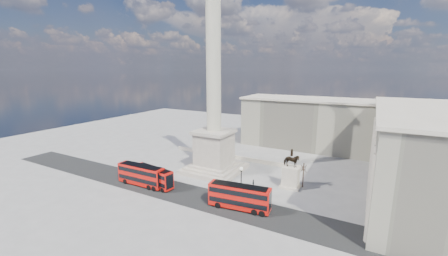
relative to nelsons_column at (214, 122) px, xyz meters
name	(u,v)px	position (x,y,z in m)	size (l,w,h in m)	color
ground	(204,177)	(0.00, -5.00, -12.92)	(180.00, 180.00, 0.00)	gray
asphalt_road	(198,197)	(5.00, -15.00, -12.91)	(120.00, 9.00, 0.01)	black
nelsons_column	(214,122)	(0.00, 0.00, 0.00)	(14.00, 14.00, 49.85)	#B0A392
balustrade_wall	(233,157)	(0.00, 11.00, -12.37)	(40.00, 0.60, 1.10)	#BFB39E
building_east	(426,157)	(45.00, 5.00, -3.59)	(19.00, 46.00, 18.60)	#B6B095
building_northeast	(320,124)	(20.00, 35.00, -4.59)	(51.00, 17.00, 16.60)	#B6B095
red_bus_a	(141,175)	(-9.75, -16.04, -10.42)	(11.79, 2.97, 4.76)	red
red_bus_b	(154,176)	(-7.07, -15.03, -10.64)	(10.94, 3.88, 4.34)	red
red_bus_c	(240,197)	(14.56, -15.27, -10.42)	(11.98, 4.05, 4.76)	red
victorian_lamp	(241,182)	(13.55, -12.53, -8.64)	(0.62, 0.62, 7.27)	black
equestrian_statue	(291,174)	(20.37, -1.13, -9.75)	(4.37, 3.28, 9.01)	#BFB39E
bare_tree_near	(385,187)	(38.16, -6.78, -6.81)	(1.77, 1.77, 7.75)	#332319
bare_tree_mid	(304,167)	(22.80, 0.41, -8.23)	(1.57, 1.57, 5.95)	#332319
bare_tree_far	(404,171)	(41.69, 3.53, -6.70)	(1.93, 1.93, 7.89)	#332319
pedestrian_walking	(244,195)	(13.55, -11.15, -12.14)	(0.57, 0.37, 1.55)	black
pedestrian_standing	(263,200)	(17.90, -11.50, -12.02)	(0.87, 0.68, 1.80)	black
pedestrian_crossing	(253,183)	(13.00, -4.80, -12.02)	(1.05, 0.44, 1.79)	black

